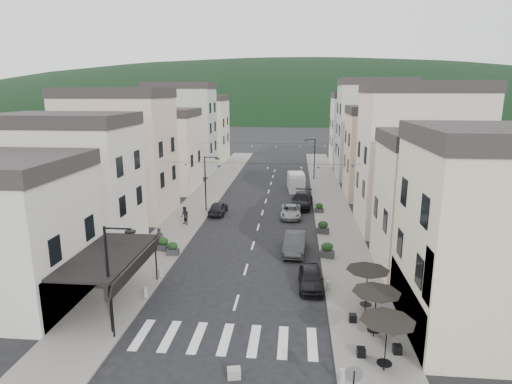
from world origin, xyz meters
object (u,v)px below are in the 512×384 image
(parked_car_a, at_px, (311,278))
(parked_car_e, at_px, (218,208))
(delivery_van, at_px, (296,181))
(pedestrian_a, at_px, (159,239))
(parked_car_d, at_px, (302,200))
(parked_car_c, at_px, (291,211))
(pedestrian_b, at_px, (185,216))
(parked_car_b, at_px, (295,243))

(parked_car_a, distance_m, parked_car_e, 18.91)
(delivery_van, xyz_separation_m, pedestrian_a, (-10.86, -23.20, -0.14))
(parked_car_d, bearing_deg, delivery_van, 100.56)
(parked_car_c, bearing_deg, pedestrian_a, -134.02)
(parked_car_e, bearing_deg, parked_car_d, -156.63)
(parked_car_e, xyz_separation_m, pedestrian_a, (-2.75, -11.07, 0.35))
(parked_car_d, relative_size, pedestrian_b, 3.07)
(parked_car_c, bearing_deg, parked_car_a, -84.33)
(delivery_van, xyz_separation_m, pedestrian_b, (-10.54, -16.47, -0.15))
(parked_car_a, relative_size, delivery_van, 0.77)
(delivery_van, relative_size, pedestrian_b, 2.86)
(parked_car_b, distance_m, delivery_van, 22.38)
(parked_car_d, distance_m, pedestrian_b, 13.79)
(parked_car_d, height_order, delivery_van, delivery_van)
(parked_car_c, bearing_deg, delivery_van, 88.00)
(pedestrian_a, bearing_deg, pedestrian_b, 75.60)
(parked_car_c, height_order, delivery_van, delivery_van)
(parked_car_b, xyz_separation_m, pedestrian_b, (-10.56, 5.91, 0.24))
(pedestrian_a, height_order, pedestrian_b, pedestrian_a)
(pedestrian_b, bearing_deg, delivery_van, 102.09)
(parked_car_b, xyz_separation_m, delivery_van, (-0.01, 22.37, 0.39))
(parked_car_c, relative_size, parked_car_e, 1.11)
(parked_car_b, xyz_separation_m, pedestrian_a, (-10.87, -0.83, 0.25))
(parked_car_d, xyz_separation_m, pedestrian_b, (-11.21, -8.02, 0.22))
(parked_car_b, bearing_deg, parked_car_c, 96.29)
(pedestrian_b, bearing_deg, parked_car_d, 80.28)
(parked_car_a, relative_size, parked_car_e, 0.98)
(parked_car_b, bearing_deg, pedestrian_a, -172.12)
(parked_car_d, xyz_separation_m, pedestrian_a, (-11.53, -14.75, 0.23))
(parked_car_d, height_order, parked_car_e, parked_car_d)
(parked_car_a, distance_m, parked_car_c, 16.23)
(pedestrian_a, bearing_deg, delivery_van, 53.20)
(parked_car_a, bearing_deg, parked_car_e, 117.81)
(delivery_van, bearing_deg, pedestrian_b, -127.61)
(parked_car_a, height_order, parked_car_c, parked_car_a)
(parked_car_d, bearing_deg, parked_car_e, -151.19)
(parked_car_b, height_order, pedestrian_b, pedestrian_b)
(parked_car_d, distance_m, delivery_van, 8.48)
(pedestrian_a, xyz_separation_m, pedestrian_b, (0.32, 6.74, -0.02))
(pedestrian_a, bearing_deg, parked_car_e, 64.30)
(pedestrian_b, bearing_deg, parked_car_a, -1.62)
(parked_car_c, xyz_separation_m, pedestrian_b, (-10.08, -3.96, 0.40))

